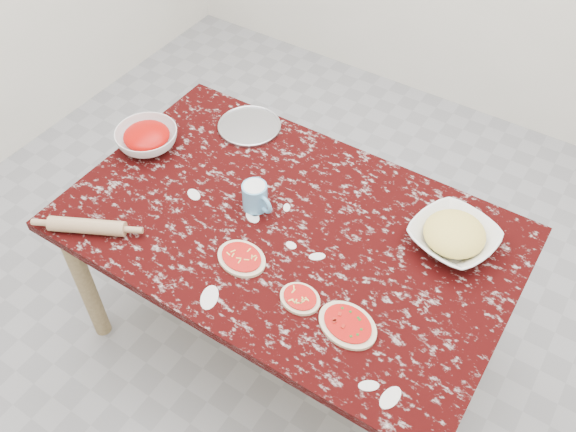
{
  "coord_description": "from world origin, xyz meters",
  "views": [
    {
      "loc": [
        0.79,
        -1.23,
        2.41
      ],
      "look_at": [
        0.0,
        0.0,
        0.8
      ],
      "focal_mm": 38.59,
      "sensor_mm": 36.0,
      "label": 1
    }
  ],
  "objects_px": {
    "pizza_tray": "(249,127)",
    "flour_mug": "(256,197)",
    "worktable": "(288,240)",
    "cheese_bowl": "(453,238)",
    "sauce_bowl": "(147,139)",
    "rolling_pin": "(87,226)"
  },
  "relations": [
    {
      "from": "rolling_pin",
      "to": "worktable",
      "type": "bearing_deg",
      "value": 35.09
    },
    {
      "from": "worktable",
      "to": "pizza_tray",
      "type": "relative_size",
      "value": 6.23
    },
    {
      "from": "pizza_tray",
      "to": "sauce_bowl",
      "type": "bearing_deg",
      "value": -131.02
    },
    {
      "from": "sauce_bowl",
      "to": "cheese_bowl",
      "type": "relative_size",
      "value": 0.87
    },
    {
      "from": "sauce_bowl",
      "to": "rolling_pin",
      "type": "xyz_separation_m",
      "value": [
        0.13,
        -0.46,
        -0.01
      ]
    },
    {
      "from": "sauce_bowl",
      "to": "worktable",
      "type": "bearing_deg",
      "value": -4.41
    },
    {
      "from": "worktable",
      "to": "pizza_tray",
      "type": "height_order",
      "value": "pizza_tray"
    },
    {
      "from": "pizza_tray",
      "to": "sauce_bowl",
      "type": "xyz_separation_m",
      "value": [
        -0.28,
        -0.32,
        0.03
      ]
    },
    {
      "from": "cheese_bowl",
      "to": "flour_mug",
      "type": "distance_m",
      "value": 0.71
    },
    {
      "from": "sauce_bowl",
      "to": "cheese_bowl",
      "type": "xyz_separation_m",
      "value": [
        1.23,
        0.18,
        -0.0
      ]
    },
    {
      "from": "sauce_bowl",
      "to": "rolling_pin",
      "type": "height_order",
      "value": "sauce_bowl"
    },
    {
      "from": "pizza_tray",
      "to": "flour_mug",
      "type": "bearing_deg",
      "value": -51.68
    },
    {
      "from": "cheese_bowl",
      "to": "pizza_tray",
      "type": "bearing_deg",
      "value": 171.96
    },
    {
      "from": "worktable",
      "to": "pizza_tray",
      "type": "xyz_separation_m",
      "value": [
        -0.43,
        0.37,
        0.09
      ]
    },
    {
      "from": "sauce_bowl",
      "to": "cheese_bowl",
      "type": "distance_m",
      "value": 1.24
    },
    {
      "from": "worktable",
      "to": "cheese_bowl",
      "type": "relative_size",
      "value": 5.63
    },
    {
      "from": "rolling_pin",
      "to": "sauce_bowl",
      "type": "bearing_deg",
      "value": 105.36
    },
    {
      "from": "worktable",
      "to": "rolling_pin",
      "type": "bearing_deg",
      "value": -144.91
    },
    {
      "from": "rolling_pin",
      "to": "cheese_bowl",
      "type": "bearing_deg",
      "value": 30.19
    },
    {
      "from": "pizza_tray",
      "to": "flour_mug",
      "type": "relative_size",
      "value": 1.89
    },
    {
      "from": "pizza_tray",
      "to": "sauce_bowl",
      "type": "height_order",
      "value": "sauce_bowl"
    },
    {
      "from": "worktable",
      "to": "flour_mug",
      "type": "distance_m",
      "value": 0.2
    }
  ]
}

